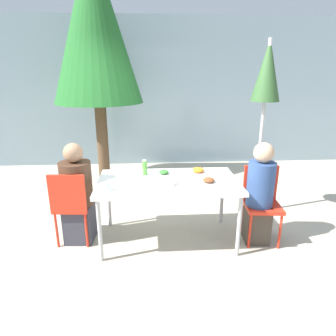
{
  "coord_description": "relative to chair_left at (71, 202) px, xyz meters",
  "views": [
    {
      "loc": [
        -0.21,
        -3.19,
        1.94
      ],
      "look_at": [
        0.0,
        0.0,
        0.91
      ],
      "focal_mm": 32.0,
      "sensor_mm": 36.0,
      "label": 1
    }
  ],
  "objects": [
    {
      "name": "plate_1",
      "position": [
        1.55,
        -0.11,
        0.26
      ],
      "size": [
        0.24,
        0.24,
        0.07
      ],
      "color": "white",
      "rests_on": "dining_table"
    },
    {
      "name": "chair_left",
      "position": [
        0.0,
        0.0,
        0.0
      ],
      "size": [
        0.43,
        0.43,
        0.89
      ],
      "rotation": [
        0.0,
        0.0,
        -0.07
      ],
      "color": "red",
      "rests_on": "ground"
    },
    {
      "name": "bottle",
      "position": [
        0.84,
        0.22,
        0.32
      ],
      "size": [
        0.06,
        0.06,
        0.19
      ],
      "color": "#51A338",
      "rests_on": "dining_table"
    },
    {
      "name": "ground_plane",
      "position": [
        1.1,
        0.01,
        -0.53
      ],
      "size": [
        24.0,
        24.0,
        0.0
      ],
      "primitive_type": "plane",
      "color": "#B2A893"
    },
    {
      "name": "plate_0",
      "position": [
        1.49,
        0.24,
        0.26
      ],
      "size": [
        0.26,
        0.26,
        0.07
      ],
      "color": "white",
      "rests_on": "dining_table"
    },
    {
      "name": "person_right",
      "position": [
        2.15,
        -0.09,
        0.06
      ],
      "size": [
        0.31,
        0.31,
        1.21
      ],
      "rotation": [
        0.0,
        0.0,
        3.05
      ],
      "color": "#473D33",
      "rests_on": "ground"
    },
    {
      "name": "tree_behind_left",
      "position": [
        0.07,
        2.08,
        2.12
      ],
      "size": [
        1.48,
        1.48,
        3.9
      ],
      "color": "brown",
      "rests_on": "ground"
    },
    {
      "name": "building_facade",
      "position": [
        1.1,
        3.3,
        0.97
      ],
      "size": [
        10.0,
        0.2,
        3.0
      ],
      "color": "gray",
      "rests_on": "ground"
    },
    {
      "name": "closed_umbrella",
      "position": [
        2.39,
        0.66,
        1.29
      ],
      "size": [
        0.37,
        0.37,
        2.33
      ],
      "color": "#333333",
      "rests_on": "ground"
    },
    {
      "name": "dining_table",
      "position": [
        1.1,
        0.01,
        0.18
      ],
      "size": [
        1.6,
        0.89,
        0.76
      ],
      "color": "white",
      "rests_on": "ground"
    },
    {
      "name": "salad_bowl",
      "position": [
        1.08,
        -0.12,
        0.26
      ],
      "size": [
        0.19,
        0.19,
        0.05
      ],
      "color": "white",
      "rests_on": "dining_table"
    },
    {
      "name": "drinking_cup",
      "position": [
        0.46,
        -0.25,
        0.27
      ],
      "size": [
        0.07,
        0.07,
        0.08
      ],
      "color": "silver",
      "rests_on": "dining_table"
    },
    {
      "name": "plate_2",
      "position": [
        1.07,
        0.2,
        0.26
      ],
      "size": [
        0.21,
        0.21,
        0.06
      ],
      "color": "white",
      "rests_on": "dining_table"
    },
    {
      "name": "chair_right",
      "position": [
        2.21,
        -0.01,
        0.0
      ],
      "size": [
        0.43,
        0.43,
        0.89
      ],
      "rotation": [
        0.0,
        0.0,
        3.05
      ],
      "color": "red",
      "rests_on": "ground"
    },
    {
      "name": "person_left",
      "position": [
        0.06,
        0.08,
        0.04
      ],
      "size": [
        0.36,
        0.36,
        1.19
      ],
      "rotation": [
        0.0,
        0.0,
        -0.07
      ],
      "color": "#383842",
      "rests_on": "ground"
    }
  ]
}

